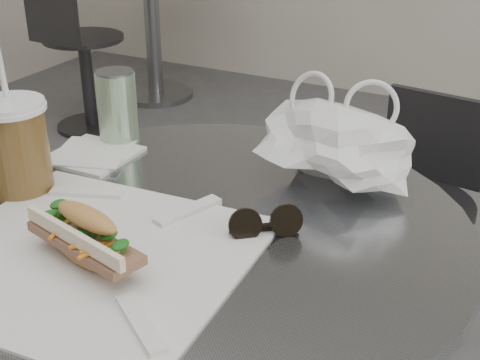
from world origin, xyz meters
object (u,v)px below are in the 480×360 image
at_px(chair_far, 406,237).
at_px(bg_chair, 80,66).
at_px(drink_can, 117,108).
at_px(bg_table, 152,11).
at_px(iced_coffee, 15,145).
at_px(banh_mi, 86,238).
at_px(sunglasses, 265,225).

height_order(chair_far, bg_chair, bg_chair).
bearing_deg(drink_can, bg_chair, 132.88).
bearing_deg(bg_chair, drink_can, -43.71).
xyz_separation_m(bg_table, iced_coffee, (1.30, -2.24, 0.35)).
bearing_deg(chair_far, banh_mi, 87.77).
xyz_separation_m(bg_table, chair_far, (1.71, -1.35, -0.17)).
distance_m(bg_table, banh_mi, 2.83).
relative_size(banh_mi, drink_can, 1.75).
relative_size(bg_chair, banh_mi, 3.06).
relative_size(chair_far, drink_can, 4.97).
distance_m(iced_coffee, drink_can, 0.22).
height_order(banh_mi, drink_can, drink_can).
bearing_deg(iced_coffee, sunglasses, 6.86).
bearing_deg(drink_can, chair_far, 59.65).
bearing_deg(bg_chair, chair_far, -20.84).
bearing_deg(drink_can, iced_coffee, -95.33).
bearing_deg(banh_mi, drink_can, 135.59).
height_order(chair_far, banh_mi, banh_mi).
bearing_deg(banh_mi, chair_far, 94.08).
height_order(iced_coffee, drink_can, iced_coffee).
bearing_deg(iced_coffee, drink_can, 84.67).
bearing_deg(bg_chair, sunglasses, -40.01).
bearing_deg(bg_table, sunglasses, -52.31).
xyz_separation_m(bg_table, banh_mi, (1.53, -2.36, 0.31)).
xyz_separation_m(bg_chair, banh_mi, (1.55, -1.79, 0.46)).
distance_m(banh_mi, sunglasses, 0.24).
relative_size(banh_mi, sunglasses, 2.53).
height_order(chair_far, drink_can, drink_can).
xyz_separation_m(sunglasses, drink_can, (-0.37, 0.17, 0.05)).
height_order(banh_mi, iced_coffee, iced_coffee).
relative_size(bg_table, drink_can, 5.62).
xyz_separation_m(bg_table, bg_chair, (-0.02, -0.57, -0.15)).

